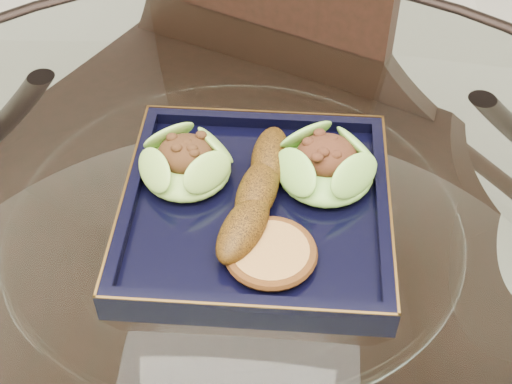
{
  "coord_description": "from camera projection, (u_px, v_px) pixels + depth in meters",
  "views": [
    {
      "loc": [
        0.06,
        -0.44,
        1.31
      ],
      "look_at": [
        0.02,
        0.05,
        0.8
      ],
      "focal_mm": 50.0,
      "sensor_mm": 36.0,
      "label": 1
    }
  ],
  "objects": [
    {
      "name": "dining_chair",
      "position": [
        228.0,
        191.0,
        1.12
      ],
      "size": [
        0.53,
        0.53,
        0.92
      ],
      "rotation": [
        0.0,
        0.0,
        -0.43
      ],
      "color": "black",
      "rests_on": "ground"
    },
    {
      "name": "lettuce_wrap_left",
      "position": [
        186.0,
        165.0,
        0.74
      ],
      "size": [
        0.12,
        0.12,
        0.03
      ],
      "primitive_type": "ellipsoid",
      "rotation": [
        0.0,
        0.0,
        0.3
      ],
      "color": "olive",
      "rests_on": "navy_plate"
    },
    {
      "name": "roasted_plantain",
      "position": [
        257.0,
        191.0,
        0.72
      ],
      "size": [
        0.07,
        0.19,
        0.03
      ],
      "primitive_type": "ellipsoid",
      "rotation": [
        0.0,
        0.0,
        1.39
      ],
      "color": "#593409",
      "rests_on": "navy_plate"
    },
    {
      "name": "lettuce_wrap_right",
      "position": [
        326.0,
        167.0,
        0.74
      ],
      "size": [
        0.12,
        0.12,
        0.04
      ],
      "primitive_type": "ellipsoid",
      "rotation": [
        0.0,
        0.0,
        0.27
      ],
      "color": "#6BB033",
      "rests_on": "navy_plate"
    },
    {
      "name": "dining_table",
      "position": [
        238.0,
        347.0,
        0.82
      ],
      "size": [
        1.13,
        1.13,
        0.77
      ],
      "color": "white",
      "rests_on": "ground"
    },
    {
      "name": "crumb_patty",
      "position": [
        271.0,
        254.0,
        0.67
      ],
      "size": [
        0.08,
        0.08,
        0.01
      ],
      "primitive_type": "cylinder",
      "rotation": [
        0.0,
        0.0,
        0.0
      ],
      "color": "#AE7C3A",
      "rests_on": "navy_plate"
    },
    {
      "name": "navy_plate",
      "position": [
        256.0,
        212.0,
        0.73
      ],
      "size": [
        0.27,
        0.27,
        0.02
      ],
      "primitive_type": "cube",
      "rotation": [
        0.0,
        0.0,
        0.01
      ],
      "color": "black",
      "rests_on": "dining_table"
    }
  ]
}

